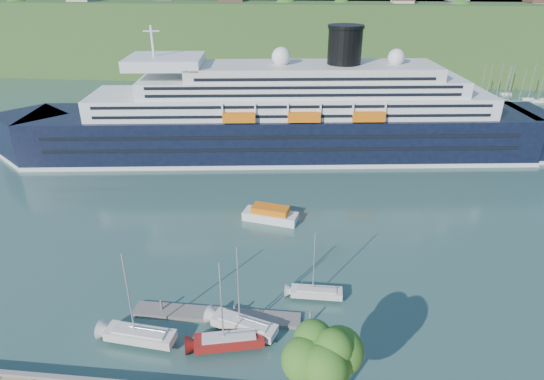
{
  "coord_description": "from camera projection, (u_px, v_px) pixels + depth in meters",
  "views": [
    {
      "loc": [
        9.77,
        -26.64,
        33.11
      ],
      "look_at": [
        3.98,
        30.0,
        5.59
      ],
      "focal_mm": 30.0,
      "sensor_mm": 36.0,
      "label": 1
    }
  ],
  "objects": [
    {
      "name": "sailboat_extra",
      "position": [
        243.0,
        295.0,
        44.0
      ],
      "size": [
        7.72,
        4.24,
        9.62
      ],
      "primitive_type": null,
      "rotation": [
        0.0,
        0.0,
        -0.31
      ],
      "color": "silver",
      "rests_on": "ground"
    },
    {
      "name": "sailboat_white_near",
      "position": [
        135.0,
        303.0,
        42.65
      ],
      "size": [
        7.83,
        2.87,
        9.9
      ],
      "primitive_type": null,
      "rotation": [
        0.0,
        0.0,
        -0.1
      ],
      "color": "silver",
      "rests_on": "ground"
    },
    {
      "name": "floating_pontoon",
      "position": [
        216.0,
        315.0,
        48.19
      ],
      "size": [
        17.9,
        2.33,
        0.4
      ],
      "primitive_type": null,
      "rotation": [
        0.0,
        0.0,
        -0.01
      ],
      "color": "slate",
      "rests_on": "ground"
    },
    {
      "name": "sailboat_white_far",
      "position": [
        318.0,
        268.0,
        49.17
      ],
      "size": [
        6.29,
        1.78,
        8.12
      ],
      "primitive_type": null,
      "rotation": [
        0.0,
        0.0,
        -0.01
      ],
      "color": "silver",
      "rests_on": "ground"
    },
    {
      "name": "cruise_ship",
      "position": [
        281.0,
        93.0,
        85.6
      ],
      "size": [
        110.61,
        29.51,
        24.58
      ],
      "primitive_type": null,
      "rotation": [
        0.0,
        0.0,
        0.13
      ],
      "color": "black",
      "rests_on": "ground"
    },
    {
      "name": "sailboat_red",
      "position": [
        227.0,
        310.0,
        42.1
      ],
      "size": [
        7.67,
        3.74,
        9.55
      ],
      "primitive_type": null,
      "rotation": [
        0.0,
        0.0,
        0.24
      ],
      "color": "maroon",
      "rests_on": "ground"
    },
    {
      "name": "promenade_tree",
      "position": [
        320.0,
        374.0,
        33.73
      ],
      "size": [
        6.12,
        6.12,
        10.14
      ],
      "primitive_type": null,
      "color": "#2A631A",
      "rests_on": "promenade"
    },
    {
      "name": "far_hillside",
      "position": [
        293.0,
        36.0,
        163.81
      ],
      "size": [
        400.0,
        50.0,
        24.0
      ],
      "primitive_type": "cube",
      "color": "#2D5522",
      "rests_on": "ground"
    },
    {
      "name": "tender_launch",
      "position": [
        270.0,
        214.0,
        66.39
      ],
      "size": [
        8.43,
        4.28,
        2.22
      ],
      "primitive_type": null,
      "rotation": [
        0.0,
        0.0,
        -0.2
      ],
      "color": "orange",
      "rests_on": "ground"
    }
  ]
}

